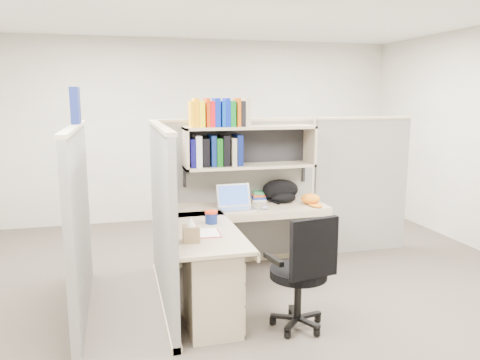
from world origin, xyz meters
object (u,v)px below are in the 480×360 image
object	(u,v)px
desk	(224,264)
task_chair	(301,290)
snack_canister	(211,217)
backpack	(282,191)
laptop	(237,197)

from	to	relation	value
desk	task_chair	size ratio (longest dim) A/B	1.79
snack_canister	task_chair	size ratio (longest dim) A/B	0.12
task_chair	snack_canister	bearing A→B (deg)	126.86
snack_canister	backpack	bearing A→B (deg)	36.46
laptop	snack_canister	bearing A→B (deg)	-129.93
laptop	snack_canister	size ratio (longest dim) A/B	3.01
desk	task_chair	world-z (taller)	task_chair
snack_canister	task_chair	bearing A→B (deg)	-53.14
task_chair	desk	bearing A→B (deg)	137.01
backpack	laptop	bearing A→B (deg)	-155.80
laptop	backpack	distance (m)	0.62
laptop	task_chair	distance (m)	1.34
laptop	backpack	xyz separation A→B (m)	(0.57, 0.23, -0.01)
backpack	task_chair	size ratio (longest dim) A/B	0.41
laptop	snack_canister	distance (m)	0.58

